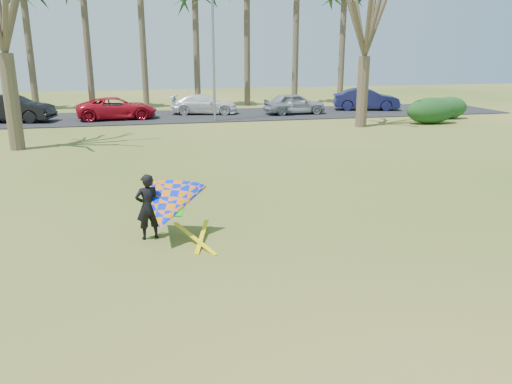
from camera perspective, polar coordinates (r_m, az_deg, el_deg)
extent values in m
plane|color=#2A5412|center=(10.27, 2.55, -8.91)|extent=(100.00, 100.00, 0.00)
cube|color=black|center=(34.33, -8.80, 8.55)|extent=(46.00, 7.00, 0.06)
cylinder|color=brown|center=(40.66, -24.48, 14.80)|extent=(0.48, 0.48, 9.00)
cylinder|color=#46372A|center=(40.12, -18.73, 15.87)|extent=(0.48, 0.48, 9.70)
cylinder|color=#4B3A2D|center=(39.99, -12.83, 16.80)|extent=(0.48, 0.48, 10.40)
cylinder|color=#4A3C2C|center=(40.23, -6.84, 16.06)|extent=(0.48, 0.48, 9.00)
cylinder|color=brown|center=(40.88, -1.03, 16.65)|extent=(0.48, 0.48, 9.70)
cylinder|color=#49392B|center=(41.90, 4.57, 17.07)|extent=(0.48, 0.48, 10.40)
cylinder|color=#4F3E2F|center=(43.26, 9.81, 15.93)|extent=(0.48, 0.48, 9.00)
cylinder|color=#4A3E2C|center=(24.68, -26.12, 9.17)|extent=(0.64, 0.64, 4.20)
cylinder|color=#47362A|center=(29.84, 12.08, 11.11)|extent=(0.64, 0.64, 3.99)
cylinder|color=gray|center=(31.30, -4.88, 15.28)|extent=(0.16, 0.16, 8.00)
ellipsoid|color=#153A17|center=(32.32, 19.38, 8.76)|extent=(3.16, 1.43, 1.58)
ellipsoid|color=#163E1A|center=(35.07, 21.14, 8.97)|extent=(2.58, 1.21, 1.43)
imported|color=black|center=(34.32, -26.21, 8.56)|extent=(5.25, 2.79, 1.65)
imported|color=#AF0E1E|center=(33.42, -15.62, 9.21)|extent=(5.17, 2.76, 1.38)
imported|color=white|center=(35.10, -5.93, 9.95)|extent=(4.83, 2.73, 1.32)
imported|color=#9397A0|center=(34.97, 4.41, 10.05)|extent=(4.28, 1.89, 1.43)
imported|color=#161844|center=(38.20, 12.47, 10.32)|extent=(5.02, 2.92, 1.56)
imported|color=black|center=(11.92, -12.26, -1.66)|extent=(0.64, 0.49, 1.57)
cone|color=#0422E0|center=(11.67, -10.04, -1.58)|extent=(2.13, 2.39, 2.02)
cube|color=#0CBF19|center=(11.62, -9.42, -1.89)|extent=(0.62, 0.60, 0.24)
cube|color=yellow|center=(11.66, -7.03, -5.83)|extent=(0.85, 1.66, 0.28)
cube|color=yellow|center=(11.86, -6.18, -5.41)|extent=(0.56, 1.76, 0.22)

